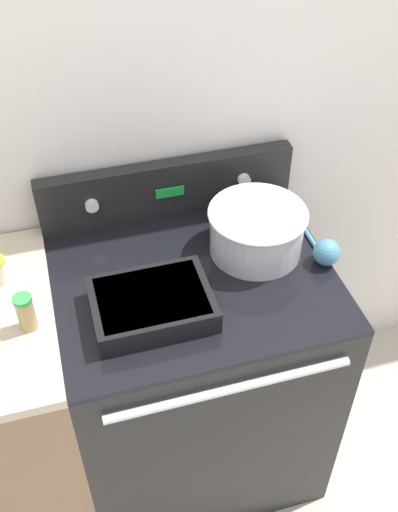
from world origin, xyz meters
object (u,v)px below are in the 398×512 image
(mixing_bowl, at_px, (257,229))
(spice_jar_green_cap, at_px, (26,312))
(ladle, at_px, (325,251))
(casserole_dish, at_px, (152,303))

(mixing_bowl, distance_m, spice_jar_green_cap, 0.69)
(spice_jar_green_cap, bearing_deg, ladle, 2.25)
(casserole_dish, xyz_separation_m, ladle, (0.53, 0.06, -0.00))
(ladle, height_order, spice_jar_green_cap, spice_jar_green_cap)
(casserole_dish, bearing_deg, mixing_bowl, 24.86)
(mixing_bowl, height_order, ladle, mixing_bowl)
(mixing_bowl, height_order, casserole_dish, mixing_bowl)
(mixing_bowl, xyz_separation_m, spice_jar_green_cap, (-0.68, -0.13, -0.02))
(ladle, bearing_deg, spice_jar_green_cap, -177.75)
(spice_jar_green_cap, bearing_deg, casserole_dish, -5.34)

